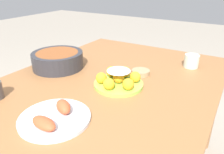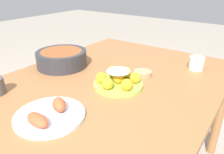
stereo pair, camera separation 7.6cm
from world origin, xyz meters
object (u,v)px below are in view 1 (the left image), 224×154
at_px(dining_table, 106,97).
at_px(sauce_bowl, 141,72).
at_px(cake_plate, 119,80).
at_px(cup_near, 191,61).
at_px(seafood_platter, 55,117).
at_px(serving_bowl, 58,60).

height_order(dining_table, sauce_bowl, sauce_bowl).
height_order(cake_plate, cup_near, cake_plate).
distance_m(sauce_bowl, cup_near, 0.33).
relative_size(sauce_bowl, seafood_platter, 0.37).
bearing_deg(dining_table, serving_bowl, 85.05).
bearing_deg(cake_plate, sauce_bowl, -11.53).
bearing_deg(serving_bowl, seafood_platter, -137.69).
height_order(dining_table, cake_plate, cake_plate).
xyz_separation_m(sauce_bowl, cup_near, (0.26, -0.21, 0.02)).
bearing_deg(cup_near, sauce_bowl, 140.88).
bearing_deg(dining_table, cake_plate, -83.63).
bearing_deg(dining_table, seafood_platter, -178.32).
bearing_deg(serving_bowl, dining_table, -94.95).
distance_m(serving_bowl, cup_near, 0.78).
xyz_separation_m(seafood_platter, cup_near, (0.81, -0.30, 0.02)).
height_order(cake_plate, sauce_bowl, cake_plate).
xyz_separation_m(dining_table, sauce_bowl, (0.19, -0.11, 0.09)).
bearing_deg(seafood_platter, serving_bowl, 42.31).
bearing_deg(serving_bowl, cake_plate, -93.07).
distance_m(dining_table, seafood_platter, 0.38).
relative_size(serving_bowl, cup_near, 3.47).
height_order(sauce_bowl, cup_near, cup_near).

